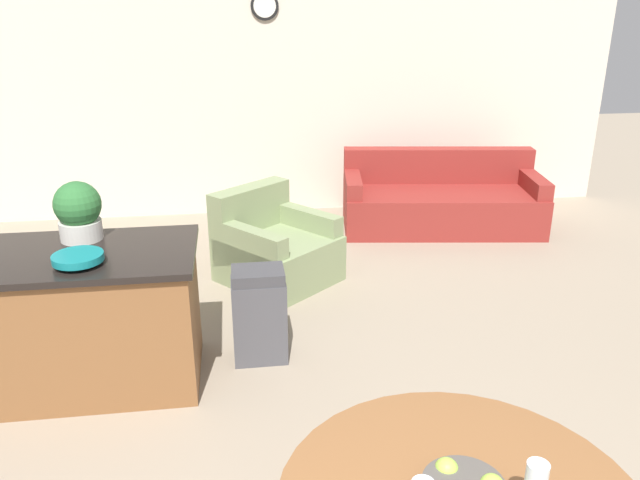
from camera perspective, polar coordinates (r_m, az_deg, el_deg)
wall_back at (r=7.05m, az=-5.20°, el=13.26°), size 8.00×0.09×2.70m
wine_glass_right at (r=2.14m, az=19.19°, el=-19.86°), size 0.07×0.07×0.20m
kitchen_island at (r=4.17m, az=-20.84°, el=-6.73°), size 1.44×0.83×0.89m
teal_bowl at (r=3.79m, az=-21.26°, el=-1.54°), size 0.29×0.29×0.07m
potted_plant at (r=4.15m, az=-21.23°, el=2.49°), size 0.29×0.29×0.37m
trash_bin at (r=4.23m, az=-5.57°, el=-6.82°), size 0.36×0.27×0.66m
couch at (r=6.82m, az=10.97°, el=3.44°), size 2.16×1.16×0.80m
armchair at (r=5.43m, az=-4.17°, el=-0.89°), size 1.17×1.18×0.79m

